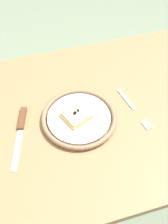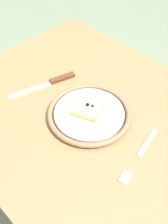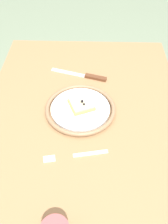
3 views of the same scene
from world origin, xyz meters
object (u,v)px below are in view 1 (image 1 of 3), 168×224
object	(u,v)px
dining_table	(91,131)
plate	(79,118)
fork	(133,108)
pizza_slice_near	(76,115)
knife	(21,126)

from	to	relation	value
dining_table	plate	distance (m)	0.13
dining_table	fork	distance (m)	0.18
dining_table	pizza_slice_near	bearing A→B (deg)	9.51
pizza_slice_near	plate	bearing A→B (deg)	160.81
fork	plate	bearing A→B (deg)	-2.30
pizza_slice_near	fork	xyz separation A→B (m)	(-0.21, 0.01, -0.02)
pizza_slice_near	knife	xyz separation A→B (m)	(0.18, -0.02, -0.02)
dining_table	fork	xyz separation A→B (m)	(-0.15, 0.02, 0.11)
dining_table	pizza_slice_near	size ratio (longest dim) A/B	9.75
dining_table	knife	world-z (taller)	knife
pizza_slice_near	knife	distance (m)	0.19
knife	fork	bearing A→B (deg)	175.37
plate	knife	xyz separation A→B (m)	(0.19, -0.02, -0.00)
dining_table	fork	world-z (taller)	fork
plate	pizza_slice_near	world-z (taller)	pizza_slice_near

